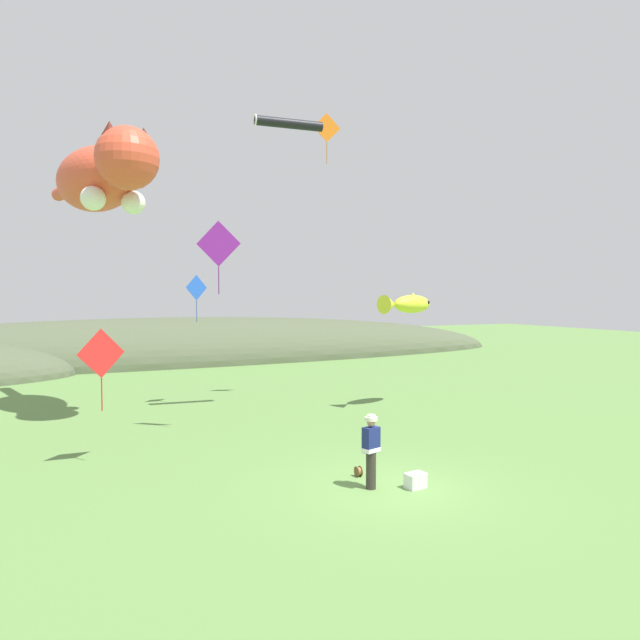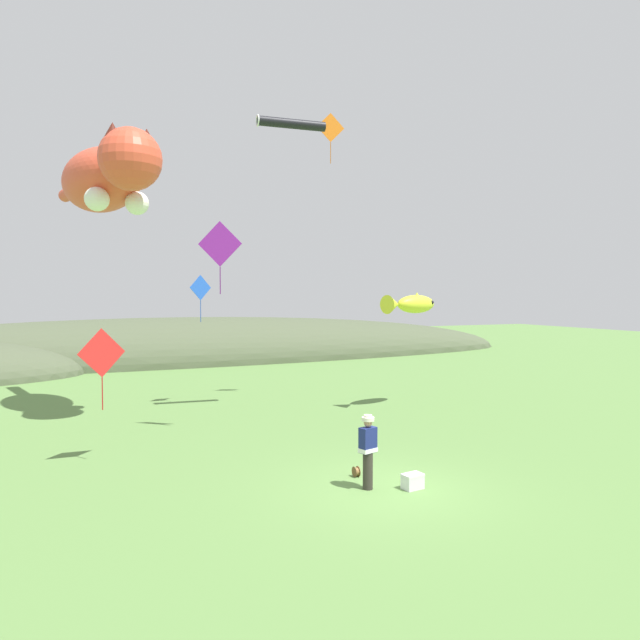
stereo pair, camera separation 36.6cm
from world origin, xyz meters
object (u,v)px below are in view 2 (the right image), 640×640
Objects in this scene: kite_spool at (356,472)px; festival_attendant at (368,449)px; kite_diamond_violet at (220,244)px; kite_giant_cat at (107,178)px; picnic_cooler at (413,481)px; kite_diamond_orange at (331,128)px; kite_fish_windsock at (411,304)px; kite_diamond_blue at (200,288)px; kite_tube_streamer at (291,124)px; kite_diamond_red at (102,353)px.

festival_attendant is at bearing -100.33° from kite_spool.
kite_spool is 0.11× the size of kite_diamond_violet.
kite_diamond_violet is at bearing -54.68° from kite_giant_cat.
kite_diamond_orange reaches higher than picnic_cooler.
picnic_cooler is at bearing -122.38° from kite_fish_windsock.
kite_giant_cat is at bearing 114.55° from festival_attendant.
kite_giant_cat is (-5.24, 10.17, 8.85)m from kite_spool.
kite_diamond_blue is at bearing 153.92° from kite_fish_windsock.
festival_attendant is 0.84× the size of kite_diamond_orange.
picnic_cooler is (0.82, -1.34, 0.05)m from kite_spool.
kite_diamond_blue reaches higher than picnic_cooler.
kite_diamond_blue is 5.44m from kite_diamond_violet.
kite_tube_streamer is at bearing 88.33° from picnic_cooler.
kite_tube_streamer is (6.31, -2.69, 2.03)m from kite_giant_cat.
festival_attendant is at bearing -83.03° from kite_diamond_blue.
kite_diamond_red is at bearing 141.91° from picnic_cooler.
kite_diamond_red is (-0.58, -6.31, -5.97)m from kite_giant_cat.
picnic_cooler is at bearing -62.24° from kite_giant_cat.
kite_diamond_blue is (-7.81, 3.82, 0.65)m from kite_fish_windsock.
kite_tube_streamer is 11.15m from kite_diamond_red.
kite_diamond_red is 5.29m from kite_diamond_violet.
festival_attendant reaches higher than picnic_cooler.
kite_diamond_blue is (3.62, 0.78, -4.08)m from kite_giant_cat.
kite_giant_cat is 8.70m from kite_diamond_red.
kite_diamond_orange is at bearing 75.31° from picnic_cooler.
kite_fish_windsock is (11.42, -3.04, -4.73)m from kite_giant_cat.
kite_diamond_blue is 0.82× the size of kite_diamond_violet.
kite_giant_cat reaches higher than kite_diamond_blue.
kite_fish_windsock is at bearing 15.23° from kite_diamond_red.
kite_spool is 0.12× the size of kite_diamond_orange.
kite_diamond_orange reaches higher than kite_fish_windsock.
kite_fish_windsock is 1.38× the size of kite_diamond_orange.
kite_diamond_red is at bearing 146.43° from kite_spool.
picnic_cooler is 0.25× the size of kite_diamond_orange.
kite_diamond_orange is 0.94× the size of kite_diamond_red.
kite_fish_windsock is at bearing -43.75° from kite_diamond_orange.
kite_fish_windsock reaches higher than kite_diamond_red.
kite_spool is 0.03× the size of kite_giant_cat.
festival_attendant is 0.20× the size of kite_giant_cat.
kite_diamond_orange is (-2.52, 2.41, 7.45)m from kite_fish_windsock.
kite_diamond_orange is (3.67, 9.53, 11.57)m from kite_spool.
kite_diamond_blue is 0.87× the size of kite_diamond_red.
kite_diamond_violet reaches higher than kite_diamond_blue.
kite_giant_cat is (-5.07, 11.09, 8.03)m from festival_attendant.
kite_diamond_violet is at bearing -94.90° from kite_diamond_blue.
festival_attendant is 14.60m from kite_giant_cat.
kite_tube_streamer reaches higher than festival_attendant.
kite_fish_windsock is at bearing 9.81° from kite_diamond_violet.
kite_diamond_orange is at bearing 30.90° from kite_diamond_red.
kite_tube_streamer is at bearing 81.57° from festival_attendant.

